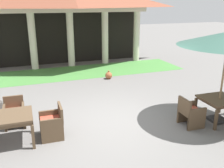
# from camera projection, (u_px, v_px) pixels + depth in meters

# --- Properties ---
(ground_plane) EXTENTS (60.00, 60.00, 0.00)m
(ground_plane) POSITION_uv_depth(u_px,v_px,m) (121.00, 121.00, 7.54)
(ground_plane) COLOR slate
(background_pavilion) EXTENTS (8.95, 3.15, 4.46)m
(background_pavilion) POSITION_uv_depth(u_px,v_px,m) (68.00, 0.00, 13.00)
(background_pavilion) COLOR beige
(background_pavilion) RESTS_ON ground
(lawn_strip) EXTENTS (10.75, 2.63, 0.01)m
(lawn_strip) POSITION_uv_depth(u_px,v_px,m) (78.00, 72.00, 12.72)
(lawn_strip) COLOR #47843D
(lawn_strip) RESTS_ON ground
(patio_table_near_foreground) EXTENTS (1.01, 1.01, 0.71)m
(patio_table_near_foreground) POSITION_uv_depth(u_px,v_px,m) (219.00, 101.00, 7.35)
(patio_table_near_foreground) COLOR brown
(patio_table_near_foreground) RESTS_ON ground
(patio_chair_near_foreground_west) EXTENTS (0.57, 0.60, 0.84)m
(patio_chair_near_foreground_west) POSITION_uv_depth(u_px,v_px,m) (190.00, 113.00, 7.13)
(patio_chair_near_foreground_west) COLOR brown
(patio_chair_near_foreground_west) RESTS_ON ground
(patio_table_mid_left) EXTENTS (0.98, 0.98, 0.75)m
(patio_table_mid_left) POSITION_uv_depth(u_px,v_px,m) (12.00, 119.00, 6.17)
(patio_table_mid_left) COLOR brown
(patio_table_mid_left) RESTS_ON ground
(patio_chair_mid_left_east) EXTENTS (0.58, 0.64, 0.85)m
(patio_chair_mid_left_east) POSITION_uv_depth(u_px,v_px,m) (52.00, 122.00, 6.54)
(patio_chair_mid_left_east) COLOR brown
(patio_chair_mid_left_east) RESTS_ON ground
(patio_chair_mid_left_north) EXTENTS (0.57, 0.54, 0.84)m
(patio_chair_mid_left_north) POSITION_uv_depth(u_px,v_px,m) (14.00, 113.00, 7.10)
(patio_chair_mid_left_north) COLOR brown
(patio_chair_mid_left_north) RESTS_ON ground
(terracotta_urn) EXTENTS (0.32, 0.32, 0.40)m
(terracotta_urn) POSITION_uv_depth(u_px,v_px,m) (109.00, 75.00, 11.58)
(terracotta_urn) COLOR #9E5633
(terracotta_urn) RESTS_ON ground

